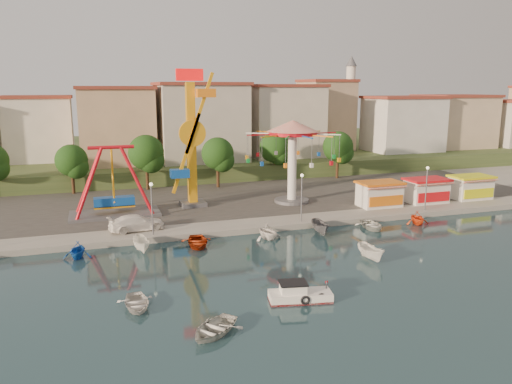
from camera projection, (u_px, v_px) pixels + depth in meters
name	position (u px, v px, depth m)	size (l,w,h in m)	color
ground	(274.00, 277.00, 40.11)	(200.00, 200.00, 0.00)	#142E37
quay_deck	(164.00, 164.00, 97.65)	(200.00, 100.00, 0.60)	#9E998E
asphalt_pad	(197.00, 195.00, 67.86)	(90.00, 28.00, 0.01)	#4C4944
hill_terrace	(160.00, 154.00, 102.04)	(200.00, 60.00, 3.00)	#384C26
pirate_ship_ride	(113.00, 182.00, 56.47)	(10.00, 5.00, 8.00)	#59595E
kamikaze_tower	(193.00, 141.00, 59.97)	(4.38, 3.10, 16.50)	#59595E
wave_swinger	(292.00, 143.00, 62.06)	(11.60, 11.60, 10.40)	#59595E
booth_left	(379.00, 194.00, 61.10)	(5.40, 3.78, 3.08)	white
booth_mid	(426.00, 190.00, 63.20)	(5.40, 3.78, 3.08)	white
booth_right	(471.00, 187.00, 65.31)	(5.40, 3.78, 3.08)	white
lamp_post_1	(152.00, 210.00, 49.09)	(0.14, 0.14, 5.00)	#59595E
lamp_post_2	(302.00, 199.00, 54.01)	(0.14, 0.14, 5.00)	#59595E
lamp_post_3	(426.00, 190.00, 58.93)	(0.14, 0.14, 5.00)	#59595E
tree_1	(71.00, 161.00, 67.79)	(4.35, 4.35, 6.80)	#382314
tree_2	(146.00, 153.00, 70.31)	(5.02, 5.02, 7.85)	#382314
tree_3	(218.00, 154.00, 72.12)	(4.68, 4.68, 7.32)	#382314
tree_4	(275.00, 147.00, 77.93)	(4.86, 4.86, 7.60)	#382314
tree_5	(338.00, 147.00, 79.33)	(4.83, 4.83, 7.54)	#382314
building_1	(38.00, 136.00, 79.78)	(12.33, 9.01, 8.63)	silver
building_2	(122.00, 126.00, 84.09)	(11.95, 9.28, 11.23)	tan
building_3	(206.00, 131.00, 85.61)	(12.59, 10.50, 9.20)	beige
building_4	(273.00, 127.00, 92.90)	(10.75, 9.23, 9.24)	beige
building_5	(342.00, 121.00, 95.05)	(12.77, 10.96, 11.21)	tan
building_6	(400.00, 118.00, 97.10)	(8.23, 8.98, 12.36)	silver
building_7	(434.00, 124.00, 105.71)	(11.59, 10.93, 8.76)	beige
building_8	(511.00, 115.00, 103.54)	(12.84, 9.28, 12.58)	beige
minaret	(350.00, 100.00, 98.76)	(2.80, 2.80, 18.00)	silver
cabin_motorboat	(299.00, 295.00, 35.58)	(4.70, 2.51, 1.57)	white
rowboat_a	(136.00, 303.00, 34.42)	(2.51, 3.52, 0.73)	silver
rowboat_b	(214.00, 328.00, 30.77)	(2.75, 3.86, 0.80)	silver
skiff	(371.00, 253.00, 43.93)	(1.34, 3.55, 1.37)	white
van	(137.00, 223.00, 50.92)	(2.27, 5.57, 1.62)	white
moored_boat_1	(77.00, 250.00, 44.43)	(2.50, 2.89, 1.53)	blue
moored_boat_2	(142.00, 245.00, 46.17)	(1.34, 3.57, 1.38)	white
moored_boat_3	(197.00, 242.00, 47.83)	(2.96, 4.14, 0.86)	#AD300D
moored_boat_4	(268.00, 231.00, 49.95)	(2.73, 3.17, 1.67)	white
moored_boat_5	(320.00, 227.00, 51.77)	(1.38, 3.67, 1.42)	#5D5D62
moored_boat_6	(372.00, 225.00, 53.71)	(2.82, 3.95, 0.82)	silver
moored_boat_7	(417.00, 218.00, 55.40)	(2.49, 2.89, 1.52)	#F64615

